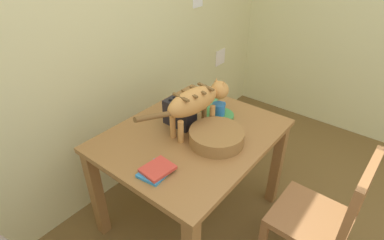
{
  "coord_description": "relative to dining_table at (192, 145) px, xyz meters",
  "views": [
    {
      "loc": [
        -1.14,
        -0.06,
        1.87
      ],
      "look_at": [
        0.12,
        0.94,
        0.86
      ],
      "focal_mm": 28.4,
      "sensor_mm": 36.0,
      "label": 1
    }
  ],
  "objects": [
    {
      "name": "wall_rear",
      "position": [
        -0.12,
        0.76,
        0.59
      ],
      "size": [
        4.75,
        0.11,
        2.5
      ],
      "color": "beige",
      "rests_on": "ground_plane"
    },
    {
      "name": "dining_table",
      "position": [
        0.0,
        0.0,
        0.0
      ],
      "size": [
        1.13,
        0.92,
        0.76
      ],
      "color": "olive",
      "rests_on": "ground_plane"
    },
    {
      "name": "cat",
      "position": [
        0.06,
        0.01,
        0.3
      ],
      "size": [
        0.72,
        0.2,
        0.3
      ],
      "rotation": [
        0.0,
        0.0,
        -1.73
      ],
      "color": "#CD8E45",
      "rests_on": "dining_table"
    },
    {
      "name": "saucer_bowl",
      "position": [
        0.26,
        -0.03,
        0.11
      ],
      "size": [
        0.22,
        0.22,
        0.03
      ],
      "primitive_type": "cylinder",
      "color": "#409244",
      "rests_on": "dining_table"
    },
    {
      "name": "coffee_mug",
      "position": [
        0.26,
        -0.03,
        0.16
      ],
      "size": [
        0.13,
        0.09,
        0.08
      ],
      "color": "#2C76C7",
      "rests_on": "saucer_bowl"
    },
    {
      "name": "magazine",
      "position": [
        0.37,
        0.23,
        0.1
      ],
      "size": [
        0.31,
        0.28,
        0.01
      ],
      "primitive_type": "cube",
      "rotation": [
        0.0,
        0.0,
        0.17
      ],
      "color": "#49975A",
      "rests_on": "dining_table"
    },
    {
      "name": "book_stack",
      "position": [
        -0.41,
        -0.09,
        0.11
      ],
      "size": [
        0.19,
        0.16,
        0.04
      ],
      "color": "#348CC7",
      "rests_on": "dining_table"
    },
    {
      "name": "wicker_basket",
      "position": [
        0.02,
        -0.18,
        0.14
      ],
      "size": [
        0.34,
        0.34,
        0.08
      ],
      "color": "olive",
      "rests_on": "dining_table"
    },
    {
      "name": "toaster",
      "position": [
        0.03,
        0.13,
        0.18
      ],
      "size": [
        0.12,
        0.2,
        0.18
      ],
      "color": "black",
      "rests_on": "dining_table"
    },
    {
      "name": "wooden_chair_near",
      "position": [
        0.12,
        -0.84,
        -0.21
      ],
      "size": [
        0.43,
        0.43,
        0.92
      ],
      "rotation": [
        0.0,
        0.0,
        -0.02
      ],
      "color": "#966134",
      "rests_on": "ground_plane"
    }
  ]
}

